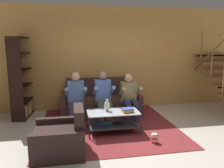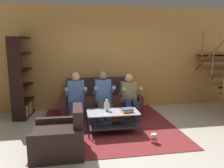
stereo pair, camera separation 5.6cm
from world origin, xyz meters
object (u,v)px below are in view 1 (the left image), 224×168
person_seated_left (76,96)px  armchair (61,138)px  coffee_table (113,119)px  book_stack (128,110)px  vase (107,106)px  popcorn_tub (154,138)px  person_seated_right (129,95)px  bookshelf (21,87)px  couch (100,103)px  person_seated_middle (103,94)px

person_seated_left → armchair: (-0.29, -1.49, -0.39)m
person_seated_left → coffee_table: bearing=-46.0°
book_stack → vase: bearing=157.9°
vase → popcorn_tub: 1.18m
coffee_table → book_stack: book_stack is taller
person_seated_right → bookshelf: 2.78m
couch → coffee_table: 1.36m
bookshelf → coffee_table: bearing=-35.3°
person_seated_right → armchair: (-1.60, -1.48, -0.36)m
bookshelf → popcorn_tub: bookshelf is taller
person_seated_middle → person_seated_right: size_ratio=1.07×
couch → bookshelf: (-2.03, 0.14, 0.47)m
person_seated_middle → coffee_table: 0.85m
couch → book_stack: 1.51m
coffee_table → vase: bearing=147.3°
coffee_table → book_stack: 0.37m
person_seated_middle → person_seated_right: person_seated_middle is taller
person_seated_middle → person_seated_left: bearing=-179.9°
person_seated_left → popcorn_tub: 2.09m
person_seated_left → book_stack: size_ratio=4.40×
coffee_table → bookshelf: bookshelf is taller
person_seated_left → vase: person_seated_left is taller
couch → person_seated_middle: size_ratio=1.71×
person_seated_right → bookshelf: size_ratio=0.56×
person_seated_middle → bookshelf: size_ratio=0.59×
popcorn_tub → person_seated_right: bearing=94.7°
person_seated_left → coffee_table: (0.74, -0.77, -0.35)m
couch → vase: couch is taller
couch → book_stack: couch is taller
person_seated_right → popcorn_tub: person_seated_right is taller
coffee_table → bookshelf: 2.63m
couch → person_seated_left: (-0.65, -0.59, 0.36)m
couch → armchair: (-0.94, -2.08, -0.03)m
vase → book_stack: vase is taller
coffee_table → popcorn_tub: 0.97m
book_stack → armchair: bearing=-154.7°
popcorn_tub → book_stack: bearing=123.9°
popcorn_tub → vase: bearing=137.1°
armchair → popcorn_tub: size_ratio=4.39×
coffee_table → armchair: size_ratio=1.24×
book_stack → bookshelf: size_ratio=0.13×
person_seated_middle → bookshelf: (-2.03, 0.73, 0.11)m
couch → person_seated_left: 0.95m
book_stack → armchair: (-1.33, -0.63, -0.23)m
popcorn_tub → armchair: bearing=-178.0°
person_seated_left → couch: bearing=42.1°
couch → person_seated_right: bearing=-42.3°
person_seated_left → popcorn_tub: person_seated_left is taller
person_seated_left → person_seated_middle: 0.65m
popcorn_tub → couch: bearing=110.9°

